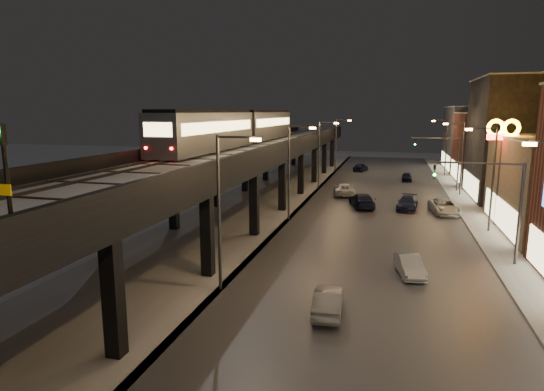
# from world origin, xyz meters

# --- Properties ---
(road_surface) EXTENTS (17.00, 120.00, 0.06)m
(road_surface) POSITION_xyz_m (7.50, 35.00, 0.03)
(road_surface) COLOR #46474D
(road_surface) RESTS_ON ground
(sidewalk_right) EXTENTS (4.00, 120.00, 0.14)m
(sidewalk_right) POSITION_xyz_m (17.50, 35.00, 0.07)
(sidewalk_right) COLOR #9FA1A8
(sidewalk_right) RESTS_ON ground
(under_viaduct_pavement) EXTENTS (11.00, 120.00, 0.06)m
(under_viaduct_pavement) POSITION_xyz_m (-6.00, 35.00, 0.03)
(under_viaduct_pavement) COLOR #9FA1A8
(under_viaduct_pavement) RESTS_ON ground
(elevated_viaduct) EXTENTS (9.00, 100.00, 6.30)m
(elevated_viaduct) POSITION_xyz_m (-6.00, 31.84, 5.62)
(elevated_viaduct) COLOR black
(elevated_viaduct) RESTS_ON ground
(viaduct_trackbed) EXTENTS (8.40, 100.00, 0.32)m
(viaduct_trackbed) POSITION_xyz_m (-6.01, 31.97, 6.39)
(viaduct_trackbed) COLOR #B2B7C1
(viaduct_trackbed) RESTS_ON elevated_viaduct
(viaduct_parapet_streetside) EXTENTS (0.30, 100.00, 1.10)m
(viaduct_parapet_streetside) POSITION_xyz_m (-1.65, 32.00, 6.85)
(viaduct_parapet_streetside) COLOR black
(viaduct_parapet_streetside) RESTS_ON elevated_viaduct
(viaduct_parapet_far) EXTENTS (0.30, 100.00, 1.10)m
(viaduct_parapet_far) POSITION_xyz_m (-10.35, 32.00, 6.85)
(viaduct_parapet_far) COLOR black
(viaduct_parapet_far) RESTS_ON elevated_viaduct
(building_d) EXTENTS (12.20, 13.20, 14.16)m
(building_d) POSITION_xyz_m (23.99, 48.00, 7.08)
(building_d) COLOR black
(building_d) RESTS_ON ground
(building_e) EXTENTS (12.20, 12.20, 10.16)m
(building_e) POSITION_xyz_m (23.99, 62.00, 5.08)
(building_e) COLOR brown
(building_e) RESTS_ON ground
(building_f) EXTENTS (12.20, 16.20, 11.16)m
(building_f) POSITION_xyz_m (23.99, 76.00, 5.58)
(building_f) COLOR #45444C
(building_f) RESTS_ON ground
(streetlight_left_1) EXTENTS (2.57, 0.28, 9.00)m
(streetlight_left_1) POSITION_xyz_m (-0.43, 13.00, 5.24)
(streetlight_left_1) COLOR #38383A
(streetlight_left_1) RESTS_ON ground
(streetlight_left_2) EXTENTS (2.57, 0.28, 9.00)m
(streetlight_left_2) POSITION_xyz_m (-0.43, 31.00, 5.24)
(streetlight_left_2) COLOR #38383A
(streetlight_left_2) RESTS_ON ground
(streetlight_right_2) EXTENTS (2.56, 0.28, 9.00)m
(streetlight_right_2) POSITION_xyz_m (16.73, 31.00, 5.24)
(streetlight_right_2) COLOR #38383A
(streetlight_right_2) RESTS_ON ground
(streetlight_left_3) EXTENTS (2.57, 0.28, 9.00)m
(streetlight_left_3) POSITION_xyz_m (-0.43, 49.00, 5.24)
(streetlight_left_3) COLOR #38383A
(streetlight_left_3) RESTS_ON ground
(streetlight_right_3) EXTENTS (2.56, 0.28, 9.00)m
(streetlight_right_3) POSITION_xyz_m (16.73, 49.00, 5.24)
(streetlight_right_3) COLOR #38383A
(streetlight_right_3) RESTS_ON ground
(streetlight_left_4) EXTENTS (2.57, 0.28, 9.00)m
(streetlight_left_4) POSITION_xyz_m (-0.43, 67.00, 5.24)
(streetlight_left_4) COLOR #38383A
(streetlight_left_4) RESTS_ON ground
(streetlight_right_4) EXTENTS (2.56, 0.28, 9.00)m
(streetlight_right_4) POSITION_xyz_m (16.73, 67.00, 5.24)
(streetlight_right_4) COLOR #38383A
(streetlight_right_4) RESTS_ON ground
(traffic_light_rig_a) EXTENTS (6.10, 0.34, 7.00)m
(traffic_light_rig_a) POSITION_xyz_m (15.84, 22.00, 4.50)
(traffic_light_rig_a) COLOR #38383A
(traffic_light_rig_a) RESTS_ON ground
(traffic_light_rig_b) EXTENTS (6.10, 0.34, 7.00)m
(traffic_light_rig_b) POSITION_xyz_m (15.84, 52.00, 4.50)
(traffic_light_rig_b) COLOR #38383A
(traffic_light_rig_b) RESTS_ON ground
(subway_train) EXTENTS (3.19, 38.85, 3.82)m
(subway_train) POSITION_xyz_m (-8.50, 39.95, 8.52)
(subway_train) COLOR gray
(subway_train) RESTS_ON viaduct_trackbed
(rail_signal) EXTENTS (0.39, 0.45, 3.33)m
(rail_signal) POSITION_xyz_m (-2.10, 0.00, 8.99)
(rail_signal) COLOR black
(rail_signal) RESTS_ON viaduct_trackbed
(car_near_white) EXTENTS (1.69, 4.11, 1.33)m
(car_near_white) POSITION_xyz_m (5.82, 11.39, 0.66)
(car_near_white) COLOR gray
(car_near_white) RESTS_ON ground
(car_mid_silver) EXTENTS (3.20, 5.63, 1.48)m
(car_mid_silver) POSITION_xyz_m (3.09, 45.23, 0.74)
(car_mid_silver) COLOR silver
(car_mid_silver) RESTS_ON ground
(car_mid_dark) EXTENTS (3.43, 5.64, 1.53)m
(car_mid_dark) POSITION_xyz_m (5.73, 38.42, 0.76)
(car_mid_dark) COLOR black
(car_mid_dark) RESTS_ON ground
(car_far_white) EXTENTS (2.67, 4.44, 1.42)m
(car_far_white) POSITION_xyz_m (3.47, 69.01, 0.71)
(car_far_white) COLOR black
(car_far_white) RESTS_ON ground
(car_onc_silver) EXTENTS (2.07, 4.04, 1.27)m
(car_onc_silver) POSITION_xyz_m (10.03, 18.24, 0.63)
(car_onc_silver) COLOR #9097A1
(car_onc_silver) RESTS_ON ground
(car_onc_dark) EXTENTS (3.00, 5.45, 1.45)m
(car_onc_dark) POSITION_xyz_m (14.02, 37.44, 0.72)
(car_onc_dark) COLOR silver
(car_onc_dark) RESTS_ON ground
(car_onc_white) EXTENTS (2.47, 4.92, 1.37)m
(car_onc_white) POSITION_xyz_m (10.45, 38.65, 0.69)
(car_onc_white) COLOR black
(car_onc_white) RESTS_ON ground
(car_onc_red) EXTENTS (1.48, 3.61, 1.23)m
(car_onc_red) POSITION_xyz_m (10.93, 59.55, 0.61)
(car_onc_red) COLOR black
(car_onc_red) RESTS_ON ground
(sign_mcdonalds) EXTENTS (2.86, 0.68, 9.63)m
(sign_mcdonalds) POSITION_xyz_m (18.00, 33.57, 7.77)
(sign_mcdonalds) COLOR #38383A
(sign_mcdonalds) RESTS_ON ground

